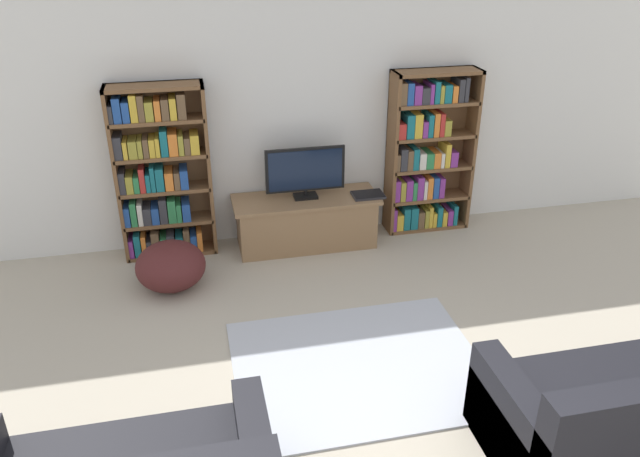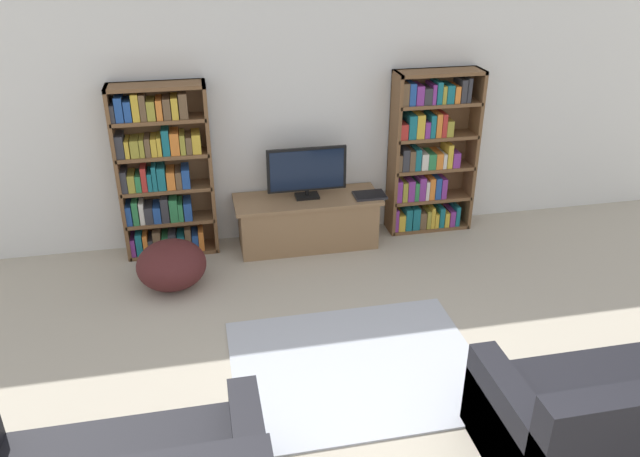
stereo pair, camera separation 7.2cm
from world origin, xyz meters
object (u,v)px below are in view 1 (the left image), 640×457
laptop (368,195)px  bookshelf_right (426,154)px  bookshelf_left (160,174)px  tv_stand (306,221)px  television (305,172)px  beanbag_ottoman (171,266)px

laptop → bookshelf_right: bearing=19.2°
bookshelf_left → tv_stand: size_ratio=1.16×
bookshelf_left → tv_stand: 1.54m
bookshelf_right → laptop: (-0.70, -0.24, -0.30)m
bookshelf_right → tv_stand: size_ratio=1.16×
tv_stand → bookshelf_right: bearing=6.5°
bookshelf_left → bookshelf_right: bearing=0.0°
television → beanbag_ottoman: 1.62m
tv_stand → television: size_ratio=1.85×
laptop → bookshelf_left: bearing=173.2°
bookshelf_right → television: size_ratio=2.16×
laptop → beanbag_ottoman: 2.10m
bookshelf_left → bookshelf_right: 2.76m
television → laptop: 0.70m
tv_stand → beanbag_ottoman: 1.50m
bookshelf_right → beanbag_ottoman: bookshelf_right is taller
bookshelf_right → tv_stand: 1.47m
bookshelf_left → bookshelf_right: (2.76, 0.00, -0.01)m
tv_stand → laptop: 0.70m
beanbag_ottoman → television: bearing=22.3°
tv_stand → television: 0.55m
bookshelf_right → television: bookshelf_right is taller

